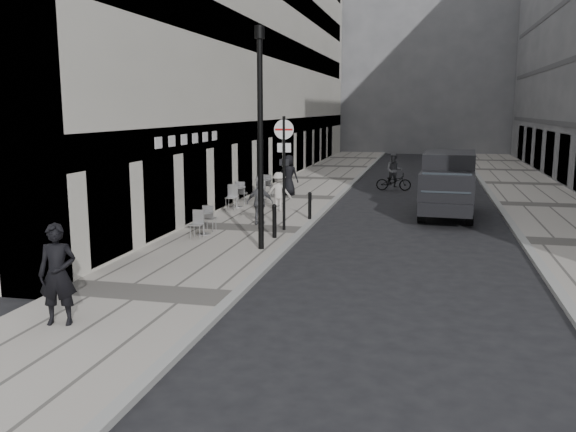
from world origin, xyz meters
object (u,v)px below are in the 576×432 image
object	(u,v)px
sign_post	(284,158)
lamppost	(260,128)
cyclist	(394,176)
walking_man	(58,274)
panel_van	(448,181)

from	to	relation	value
sign_post	lamppost	world-z (taller)	lamppost
lamppost	cyclist	size ratio (longest dim) A/B	3.30
walking_man	sign_post	distance (m)	10.06
panel_van	lamppost	bearing A→B (deg)	-122.29
panel_van	sign_post	bearing A→B (deg)	-135.74
walking_man	sign_post	world-z (taller)	sign_post
cyclist	sign_post	bearing A→B (deg)	-108.66
walking_man	panel_van	distance (m)	16.24
walking_man	lamppost	bearing A→B (deg)	58.52
walking_man	lamppost	xyz separation A→B (m)	(2.02, 6.88, 2.50)
sign_post	cyclist	size ratio (longest dim) A/B	1.99
walking_man	sign_post	xyz separation A→B (m)	(2.02, 9.75, 1.45)
walking_man	lamppost	distance (m)	7.59
lamppost	sign_post	bearing A→B (deg)	90.00
walking_man	cyclist	size ratio (longest dim) A/B	1.02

